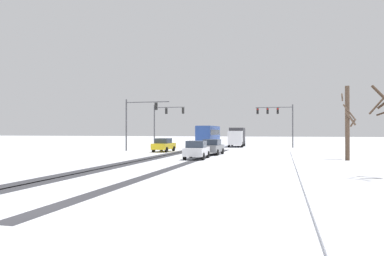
{
  "coord_description": "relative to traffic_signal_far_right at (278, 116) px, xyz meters",
  "views": [
    {
      "loc": [
        8.88,
        -9.48,
        2.49
      ],
      "look_at": [
        0.0,
        24.75,
        2.8
      ],
      "focal_mm": 32.88,
      "sensor_mm": 36.0,
      "label": 1
    }
  ],
  "objects": [
    {
      "name": "wheel_track_right_lane",
      "position": [
        -11.36,
        -27.65,
        -4.77
      ],
      "size": [
        1.11,
        38.9,
        0.01
      ],
      "primitive_type": "cube",
      "color": "#38383D",
      "rests_on": "ground"
    },
    {
      "name": "traffic_signal_near_left",
      "position": [
        -16.84,
        -13.95,
        -0.36
      ],
      "size": [
        5.78,
        0.39,
        6.5
      ],
      "color": "#47474C",
      "rests_on": "ground"
    },
    {
      "name": "ground_plane",
      "position": [
        -8.11,
        -45.33,
        -4.77
      ],
      "size": [
        300.0,
        300.0,
        0.0
      ],
      "primitive_type": "plane",
      "color": "silver"
    },
    {
      "name": "wheel_track_center",
      "position": [
        -6.47,
        -27.65,
        -4.77
      ],
      "size": [
        0.81,
        38.9,
        0.01
      ],
      "primitive_type": "cube",
      "color": "#38383D",
      "rests_on": "ground"
    },
    {
      "name": "traffic_signal_far_left",
      "position": [
        -16.73,
        -3.98,
        -0.18
      ],
      "size": [
        4.96,
        0.42,
        6.5
      ],
      "color": "#47474C",
      "rests_on": "ground"
    },
    {
      "name": "bare_tree_sidewalk_mid",
      "position": [
        6.08,
        -22.68,
        -1.53
      ],
      "size": [
        1.17,
        1.3,
        6.33
      ],
      "color": "brown",
      "rests_on": "ground"
    },
    {
      "name": "sidewalk_kerb_right",
      "position": [
        3.6,
        -29.42,
        -4.71
      ],
      "size": [
        4.0,
        38.9,
        0.12
      ],
      "primitive_type": "cube",
      "color": "white",
      "rests_on": "ground"
    },
    {
      "name": "car_grey_second",
      "position": [
        -6.45,
        -18.43,
        -3.96
      ],
      "size": [
        1.97,
        4.17,
        1.62
      ],
      "color": "slate",
      "rests_on": "ground"
    },
    {
      "name": "car_yellow_cab_lead",
      "position": [
        -13.17,
        -14.67,
        -3.96
      ],
      "size": [
        1.92,
        4.15,
        1.62
      ],
      "color": "yellow",
      "rests_on": "ground"
    },
    {
      "name": "car_white_third",
      "position": [
        -6.71,
        -24.31,
        -3.96
      ],
      "size": [
        1.97,
        4.17,
        1.62
      ],
      "color": "silver",
      "rests_on": "ground"
    },
    {
      "name": "traffic_signal_far_right",
      "position": [
        0.0,
        0.0,
        0.0
      ],
      "size": [
        5.57,
        0.39,
        6.5
      ],
      "color": "#47474C",
      "rests_on": "ground"
    },
    {
      "name": "bus_oncoming",
      "position": [
        -12.09,
        6.52,
        -2.78
      ],
      "size": [
        2.91,
        11.07,
        3.38
      ],
      "color": "#284793",
      "rests_on": "ground"
    },
    {
      "name": "box_truck_delivery",
      "position": [
        -6.34,
        1.14,
        -3.14
      ],
      "size": [
        2.53,
        7.48,
        3.02
      ],
      "color": "silver",
      "rests_on": "ground"
    },
    {
      "name": "wheel_track_left_lane",
      "position": [
        -10.48,
        -27.65,
        -4.77
      ],
      "size": [
        1.08,
        38.9,
        0.01
      ],
      "primitive_type": "cube",
      "color": "#38383D",
      "rests_on": "ground"
    }
  ]
}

